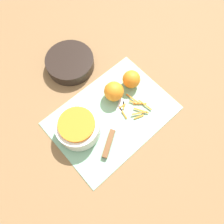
{
  "coord_description": "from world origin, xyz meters",
  "views": [
    {
      "loc": [
        -0.22,
        -0.24,
        0.8
      ],
      "look_at": [
        0.0,
        0.0,
        0.04
      ],
      "focal_mm": 35.0,
      "sensor_mm": 36.0,
      "label": 1
    }
  ],
  "objects_px": {
    "knife": "(111,137)",
    "orange_right": "(131,79)",
    "bowl_speckled": "(78,128)",
    "orange_left": "(114,91)",
    "bowl_dark": "(70,63)"
  },
  "relations": [
    {
      "from": "bowl_dark",
      "to": "orange_right",
      "type": "height_order",
      "value": "orange_right"
    },
    {
      "from": "orange_left",
      "to": "orange_right",
      "type": "height_order",
      "value": "orange_left"
    },
    {
      "from": "bowl_dark",
      "to": "orange_left",
      "type": "height_order",
      "value": "orange_left"
    },
    {
      "from": "orange_right",
      "to": "bowl_dark",
      "type": "bearing_deg",
      "value": 118.04
    },
    {
      "from": "bowl_dark",
      "to": "orange_right",
      "type": "distance_m",
      "value": 0.27
    },
    {
      "from": "bowl_dark",
      "to": "bowl_speckled",
      "type": "bearing_deg",
      "value": -121.61
    },
    {
      "from": "knife",
      "to": "orange_right",
      "type": "relative_size",
      "value": 3.04
    },
    {
      "from": "orange_right",
      "to": "knife",
      "type": "bearing_deg",
      "value": -151.6
    },
    {
      "from": "bowl_speckled",
      "to": "orange_left",
      "type": "height_order",
      "value": "bowl_speckled"
    },
    {
      "from": "knife",
      "to": "orange_right",
      "type": "bearing_deg",
      "value": -3.23
    },
    {
      "from": "bowl_dark",
      "to": "orange_left",
      "type": "xyz_separation_m",
      "value": [
        0.04,
        -0.24,
        0.02
      ]
    },
    {
      "from": "bowl_dark",
      "to": "orange_left",
      "type": "distance_m",
      "value": 0.24
    },
    {
      "from": "bowl_speckled",
      "to": "orange_left",
      "type": "distance_m",
      "value": 0.2
    },
    {
      "from": "bowl_speckled",
      "to": "orange_right",
      "type": "xyz_separation_m",
      "value": [
        0.29,
        0.02,
        -0.0
      ]
    },
    {
      "from": "bowl_dark",
      "to": "orange_right",
      "type": "xyz_separation_m",
      "value": [
        0.13,
        -0.24,
        0.02
      ]
    }
  ]
}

